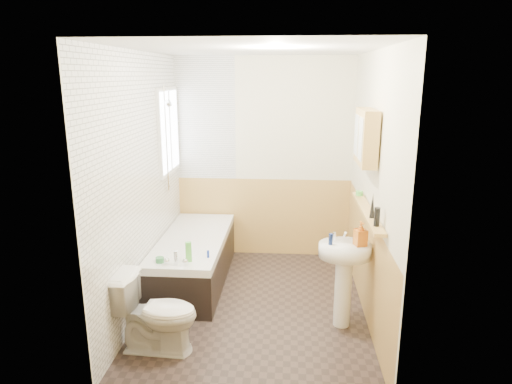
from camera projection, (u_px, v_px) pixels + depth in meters
floor at (255, 304)px, 4.66m from camera, size 2.80×2.80×0.00m
ceiling at (255, 49)px, 4.04m from camera, size 2.80×2.80×0.00m
wall_back at (264, 159)px, 5.71m from camera, size 2.20×0.02×2.50m
wall_front at (238, 237)px, 2.99m from camera, size 2.20×0.02×2.50m
wall_left at (141, 184)px, 4.43m from camera, size 0.02×2.80×2.50m
wall_right at (373, 188)px, 4.27m from camera, size 0.02×2.80×2.50m
wainscot_right at (366, 262)px, 4.46m from camera, size 0.01×2.80×1.00m
wainscot_front at (239, 336)px, 3.20m from camera, size 2.20×0.01×1.00m
wainscot_back at (263, 217)px, 5.88m from camera, size 2.20×0.01×1.00m
tile_cladding_left at (143, 184)px, 4.43m from camera, size 0.01×2.80×2.50m
tile_return_back at (205, 119)px, 5.62m from camera, size 0.75×0.01×1.50m
window at (169, 131)px, 5.25m from camera, size 0.03×0.79×0.99m
bathtub at (194, 258)px, 5.13m from camera, size 0.70×1.73×0.67m
shower_riser at (167, 130)px, 5.03m from camera, size 0.10×0.08×1.17m
toilet at (157, 313)px, 3.82m from camera, size 0.71×0.42×0.68m
sink at (344, 268)px, 4.15m from camera, size 0.47×0.38×0.91m
pine_shelf at (367, 211)px, 4.15m from camera, size 0.10×1.31×0.03m
medicine_cabinet at (366, 137)px, 4.12m from camera, size 0.14×0.55×0.50m
foam_can at (377, 217)px, 3.68m from camera, size 0.06×0.06×0.16m
green_bottle at (372, 205)px, 3.88m from camera, size 0.05×0.05×0.22m
black_jar at (359, 193)px, 4.62m from camera, size 0.09×0.09×0.05m
soap_bottle at (360, 240)px, 4.04m from camera, size 0.16×0.24×0.10m
clear_bottle at (331, 239)px, 4.06m from camera, size 0.04×0.04×0.10m
blue_gel at (189, 252)px, 4.38m from camera, size 0.06×0.05×0.20m
cream_jar at (160, 260)px, 4.38m from camera, size 0.08×0.08×0.05m
orange_bottle at (208, 254)px, 4.49m from camera, size 0.03×0.03×0.07m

